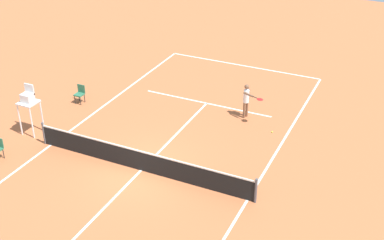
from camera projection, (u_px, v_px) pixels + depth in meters
name	position (u px, v px, depth m)	size (l,w,h in m)	color
ground_plane	(141.00, 170.00, 21.09)	(60.00, 60.00, 0.00)	#B76038
court_lines	(141.00, 170.00, 21.09)	(9.41, 24.56, 0.01)	white
tennis_net	(140.00, 160.00, 20.85)	(10.01, 0.10, 1.07)	#4C4C51
player_serving	(247.00, 98.00, 24.58)	(1.19, 0.94, 1.76)	brown
tennis_ball	(272.00, 132.00, 23.77)	(0.07, 0.07, 0.07)	#CCE033
umpire_chair	(28.00, 102.00, 23.01)	(0.80, 0.80, 2.41)	silver
courtside_chair_mid	(80.00, 93.00, 26.25)	(0.44, 0.46, 0.95)	#262626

